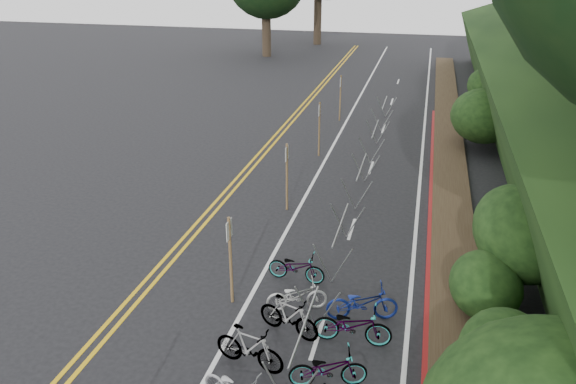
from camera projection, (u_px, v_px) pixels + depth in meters
The scene contains 4 objects.
road_markings at pixel (282, 220), 19.50m from camera, with size 7.47×80.00×0.01m.
red_curb at pixel (432, 211), 20.06m from camera, with size 0.25×28.00×0.10m, color maroon.
bike_racks_rest at pixel (361, 174), 21.23m from camera, with size 1.14×23.00×1.17m.
signposts_rest at pixel (305, 146), 22.43m from camera, with size 0.08×18.40×2.50m.
Camera 1 is at (5.07, -6.87, 8.59)m, focal length 35.00 mm.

